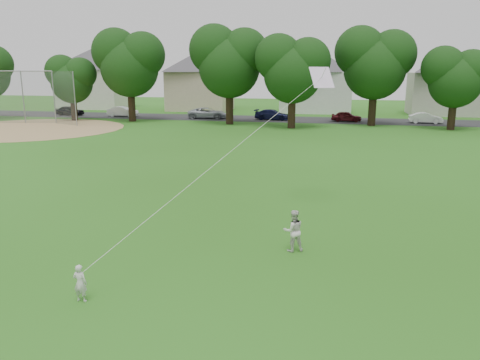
% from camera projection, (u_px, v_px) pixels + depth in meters
% --- Properties ---
extents(ground, '(160.00, 160.00, 0.00)m').
position_uv_depth(ground, '(209.00, 277.00, 12.86)').
color(ground, '#265814').
rests_on(ground, ground).
extents(street, '(90.00, 7.00, 0.01)m').
position_uv_depth(street, '(311.00, 120.00, 52.80)').
color(street, '#2D2D30').
rests_on(street, ground).
extents(dirt_infield, '(18.00, 18.00, 0.02)m').
position_uv_depth(dirt_infield, '(28.00, 129.00, 44.82)').
color(dirt_infield, '#9E7F51').
rests_on(dirt_infield, ground).
extents(toddler, '(0.35, 0.23, 0.97)m').
position_uv_depth(toddler, '(80.00, 283.00, 11.40)').
color(toddler, silver).
rests_on(toddler, ground).
extents(older_boy, '(0.79, 0.71, 1.34)m').
position_uv_depth(older_boy, '(293.00, 231.00, 14.54)').
color(older_boy, silver).
rests_on(older_boy, ground).
extents(kite, '(3.24, 5.29, 11.75)m').
position_uv_depth(kite, '(229.00, 153.00, 14.80)').
color(kite, silver).
rests_on(kite, ground).
extents(baseball_backstop, '(12.07, 4.26, 5.40)m').
position_uv_depth(baseball_backstop, '(21.00, 98.00, 48.35)').
color(baseball_backstop, gray).
rests_on(baseball_backstop, ground).
extents(tree_row, '(81.16, 9.62, 10.41)m').
position_uv_depth(tree_row, '(344.00, 61.00, 45.19)').
color(tree_row, black).
rests_on(tree_row, ground).
extents(parked_cars, '(55.44, 2.62, 1.25)m').
position_uv_depth(parked_cars, '(276.00, 115.00, 52.51)').
color(parked_cars, black).
rests_on(parked_cars, ground).
extents(house_row, '(77.57, 13.90, 10.00)m').
position_uv_depth(house_row, '(322.00, 73.00, 61.02)').
color(house_row, silver).
rests_on(house_row, ground).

